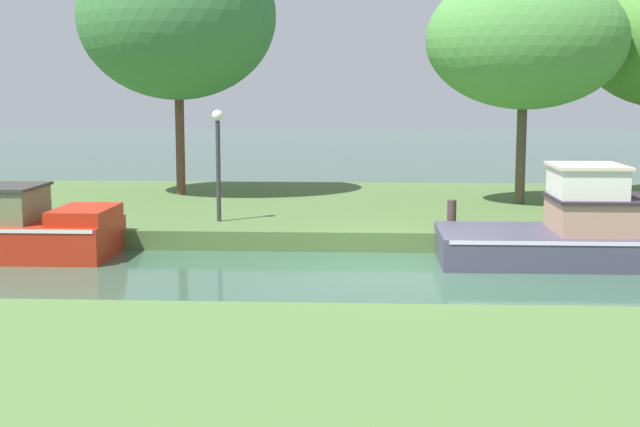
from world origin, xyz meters
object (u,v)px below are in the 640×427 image
Objects in this scene: lamp_post at (218,150)px; mooring_post_far at (452,214)px; willow_tree_centre at (527,40)px; mooring_post_near at (44,205)px; willow_tree_left at (177,16)px.

mooring_post_far is (5.02, -0.68, -1.28)m from lamp_post.
willow_tree_centre reaches higher than mooring_post_near.
willow_tree_left is 6.18m from lamp_post.
mooring_post_near is (-3.65, -0.68, -1.14)m from lamp_post.
willow_tree_left is 9.97m from mooring_post_far.
mooring_post_far is (-2.10, -3.80, -3.79)m from willow_tree_centre.
mooring_post_near is at bearing -160.59° from willow_tree_centre.
willow_tree_left is 1.22× the size of willow_tree_centre.
willow_tree_centre reaches higher than lamp_post.
willow_tree_left is 9.22m from willow_tree_centre.
willow_tree_centre reaches higher than mooring_post_far.
mooring_post_near is (-1.76, -5.57, -4.40)m from willow_tree_left.
willow_tree_left reaches higher than mooring_post_near.
mooring_post_near is 1.46× the size of mooring_post_far.
willow_tree_centre is 2.37× the size of lamp_post.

